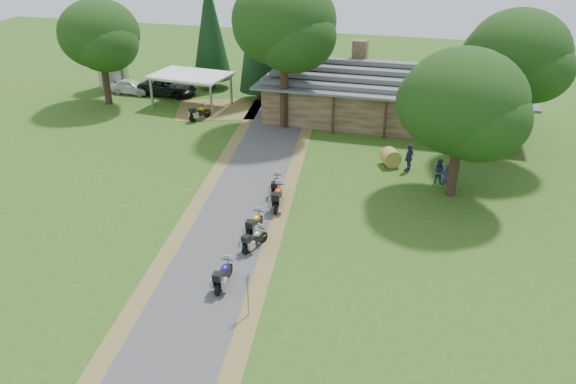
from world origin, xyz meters
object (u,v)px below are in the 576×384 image
(car_white_sedan, at_px, (131,85))
(motorcycle_row_a, at_px, (224,273))
(motorcycle_row_c, at_px, (255,223))
(silo, at_px, (111,57))
(motorcycle_row_d, at_px, (278,196))
(carport, at_px, (192,90))
(motorcycle_row_b, at_px, (255,238))
(motorcycle_carport_a, at_px, (200,112))
(motorcycle_row_e, at_px, (276,184))
(car_dark_suv, at_px, (167,83))
(lodge, at_px, (393,91))
(hay_bale, at_px, (391,157))

(car_white_sedan, relative_size, motorcycle_row_a, 2.71)
(motorcycle_row_c, bearing_deg, silo, 44.43)
(motorcycle_row_d, bearing_deg, car_white_sedan, 37.93)
(carport, height_order, motorcycle_row_b, carport)
(motorcycle_row_c, distance_m, motorcycle_carport_a, 19.47)
(motorcycle_row_a, relative_size, motorcycle_row_d, 0.89)
(car_white_sedan, relative_size, motorcycle_row_b, 2.93)
(silo, height_order, motorcycle_row_d, silo)
(motorcycle_row_a, distance_m, motorcycle_row_e, 9.80)
(motorcycle_row_e, bearing_deg, motorcycle_row_d, -169.55)
(car_dark_suv, relative_size, motorcycle_carport_a, 3.04)
(lodge, height_order, car_dark_suv, lodge)
(motorcycle_row_b, bearing_deg, motorcycle_row_a, -166.01)
(motorcycle_row_d, xyz_separation_m, motorcycle_row_e, (-0.62, 1.71, -0.12))
(motorcycle_row_a, bearing_deg, silo, 36.79)
(carport, bearing_deg, motorcycle_row_e, -44.52)
(motorcycle_row_e, relative_size, hay_bale, 1.47)
(car_white_sedan, distance_m, hay_bale, 27.79)
(carport, bearing_deg, motorcycle_row_b, -52.47)
(lodge, bearing_deg, car_dark_suv, 176.07)
(motorcycle_row_a, xyz_separation_m, motorcycle_row_c, (-0.11, 4.82, 0.02))
(motorcycle_row_c, height_order, motorcycle_row_d, motorcycle_row_d)
(motorcycle_row_c, height_order, motorcycle_row_e, motorcycle_row_c)
(car_white_sedan, distance_m, motorcycle_row_c, 29.34)
(silo, distance_m, car_white_sedan, 3.78)
(lodge, height_order, motorcycle_row_d, lodge)
(silo, distance_m, hay_bale, 30.99)
(motorcycle_row_c, bearing_deg, motorcycle_carport_a, 32.61)
(hay_bale, bearing_deg, motorcycle_row_b, -113.56)
(car_white_sedan, distance_m, motorcycle_row_a, 33.12)
(silo, distance_m, car_dark_suv, 6.63)
(motorcycle_row_d, xyz_separation_m, hay_bale, (5.65, 7.89, -0.13))
(carport, distance_m, motorcycle_row_a, 27.72)
(silo, relative_size, motorcycle_carport_a, 3.02)
(silo, distance_m, motorcycle_row_b, 33.72)
(motorcycle_row_e, xyz_separation_m, motorcycle_carport_a, (-10.09, 11.46, 0.07))
(motorcycle_row_a, distance_m, motorcycle_row_b, 3.45)
(motorcycle_row_c, distance_m, motorcycle_row_d, 3.27)
(motorcycle_row_e, bearing_deg, car_dark_suv, 33.33)
(silo, xyz_separation_m, car_dark_suv, (6.29, -0.99, -1.82))
(motorcycle_row_b, distance_m, motorcycle_row_c, 1.46)
(motorcycle_carport_a, bearing_deg, motorcycle_row_c, -121.99)
(car_white_sedan, bearing_deg, lodge, -89.46)
(silo, height_order, motorcycle_row_e, silo)
(motorcycle_row_c, bearing_deg, motorcycle_row_b, -161.38)
(motorcycle_row_a, distance_m, motorcycle_row_d, 8.08)
(silo, relative_size, carport, 0.90)
(motorcycle_row_c, relative_size, motorcycle_row_d, 0.92)
(lodge, xyz_separation_m, motorcycle_carport_a, (-15.30, -4.29, -1.78))
(silo, relative_size, motorcycle_row_e, 3.37)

